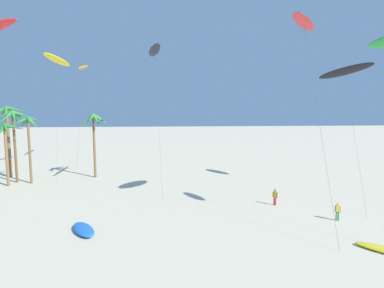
{
  "coord_description": "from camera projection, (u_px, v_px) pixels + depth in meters",
  "views": [
    {
      "loc": [
        -0.58,
        -4.71,
        9.95
      ],
      "look_at": [
        1.44,
        20.82,
        6.88
      ],
      "focal_mm": 29.7,
      "sensor_mm": 36.0,
      "label": 1
    }
  ],
  "objects": [
    {
      "name": "flying_kite_4",
      "position": [
        57.0,
        60.0,
        45.63
      ],
      "size": [
        2.9,
        11.5,
        17.37
      ],
      "color": "yellow",
      "rests_on": "ground"
    },
    {
      "name": "palm_tree_1",
      "position": [
        6.0,
        133.0,
        38.99
      ],
      "size": [
        4.43,
        4.11,
        7.89
      ],
      "color": "olive",
      "rests_on": "ground"
    },
    {
      "name": "palm_tree_4",
      "position": [
        94.0,
        124.0,
        43.74
      ],
      "size": [
        4.28,
        4.8,
        8.97
      ],
      "color": "brown",
      "rests_on": "ground"
    },
    {
      "name": "palm_tree_0",
      "position": [
        8.0,
        121.0,
        43.74
      ],
      "size": [
        4.76,
        5.17,
        10.01
      ],
      "color": "brown",
      "rests_on": "ground"
    },
    {
      "name": "palm_tree_2",
      "position": [
        13.0,
        121.0,
        40.6
      ],
      "size": [
        4.57,
        3.93,
        9.44
      ],
      "color": "brown",
      "rests_on": "ground"
    },
    {
      "name": "flying_kite_2",
      "position": [
        303.0,
        22.0,
        26.3
      ],
      "size": [
        3.97,
        9.11,
        17.44
      ],
      "color": "red",
      "rests_on": "ground"
    },
    {
      "name": "person_near_left",
      "position": [
        338.0,
        211.0,
        27.62
      ],
      "size": [
        0.48,
        0.3,
        1.6
      ],
      "color": "#338E56",
      "rests_on": "ground"
    },
    {
      "name": "grounded_kite_0",
      "position": [
        84.0,
        229.0,
        25.16
      ],
      "size": [
        2.92,
        3.76,
        0.44
      ],
      "color": "blue",
      "rests_on": "ground"
    },
    {
      "name": "person_near_right",
      "position": [
        275.0,
        196.0,
        31.91
      ],
      "size": [
        0.41,
        0.36,
        1.65
      ],
      "color": "red",
      "rests_on": "ground"
    },
    {
      "name": "flying_kite_3",
      "position": [
        345.0,
        71.0,
        36.55
      ],
      "size": [
        5.2,
        12.62,
        15.01
      ],
      "color": "black",
      "rests_on": "ground"
    },
    {
      "name": "flying_kite_1",
      "position": [
        155.0,
        50.0,
        35.34
      ],
      "size": [
        1.66,
        7.63,
        17.05
      ],
      "color": "black",
      "rests_on": "ground"
    },
    {
      "name": "flying_kite_0",
      "position": [
        83.0,
        67.0,
        54.73
      ],
      "size": [
        1.28,
        12.48,
        17.58
      ],
      "color": "orange",
      "rests_on": "ground"
    },
    {
      "name": "palm_tree_3",
      "position": [
        28.0,
        127.0,
        40.21
      ],
      "size": [
        3.27,
        3.72,
        8.69
      ],
      "color": "brown",
      "rests_on": "ground"
    }
  ]
}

